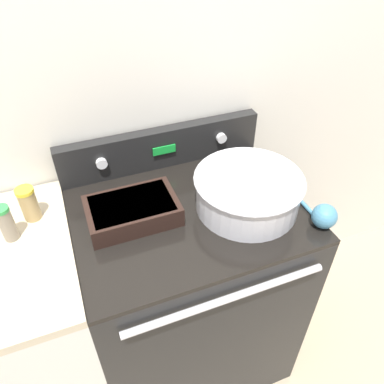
{
  "coord_description": "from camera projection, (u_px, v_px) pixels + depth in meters",
  "views": [
    {
      "loc": [
        -0.34,
        -0.58,
        1.83
      ],
      "look_at": [
        0.02,
        0.33,
        1.01
      ],
      "focal_mm": 35.0,
      "sensor_mm": 36.0,
      "label": 1
    }
  ],
  "objects": [
    {
      "name": "kitchen_wall",
      "position": [
        154.0,
        88.0,
        1.35
      ],
      "size": [
        8.0,
        0.05,
        2.5
      ],
      "color": "silver",
      "rests_on": "ground_plane"
    },
    {
      "name": "stove_range",
      "position": [
        189.0,
        291.0,
        1.6
      ],
      "size": [
        0.8,
        0.66,
        0.95
      ],
      "color": "black",
      "rests_on": "ground_plane"
    },
    {
      "name": "control_panel",
      "position": [
        162.0,
        147.0,
        1.45
      ],
      "size": [
        0.8,
        0.07,
        0.16
      ],
      "color": "black",
      "rests_on": "stove_range"
    },
    {
      "name": "side_counter",
      "position": [
        18.0,
        347.0,
        1.4
      ],
      "size": [
        0.59,
        0.63,
        0.96
      ],
      "color": "silver",
      "rests_on": "ground_plane"
    },
    {
      "name": "mixing_bowl",
      "position": [
        248.0,
        190.0,
        1.26
      ],
      "size": [
        0.37,
        0.37,
        0.13
      ],
      "color": "silver",
      "rests_on": "stove_range"
    },
    {
      "name": "casserole_dish",
      "position": [
        132.0,
        210.0,
        1.24
      ],
      "size": [
        0.3,
        0.19,
        0.07
      ],
      "color": "black",
      "rests_on": "stove_range"
    },
    {
      "name": "ladle",
      "position": [
        322.0,
        215.0,
        1.22
      ],
      "size": [
        0.08,
        0.31,
        0.08
      ],
      "color": "teal",
      "rests_on": "stove_range"
    },
    {
      "name": "spice_jar_yellow_cap",
      "position": [
        29.0,
        204.0,
        1.21
      ],
      "size": [
        0.06,
        0.06,
        0.12
      ],
      "color": "tan",
      "rests_on": "side_counter"
    },
    {
      "name": "spice_jar_green_cap",
      "position": [
        6.0,
        223.0,
        1.14
      ],
      "size": [
        0.05,
        0.05,
        0.13
      ],
      "color": "gray",
      "rests_on": "side_counter"
    }
  ]
}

